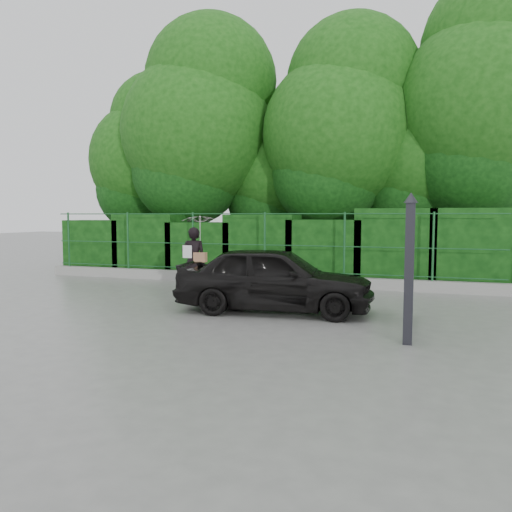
% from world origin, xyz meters
% --- Properties ---
extents(ground, '(80.00, 80.00, 0.00)m').
position_xyz_m(ground, '(0.00, 0.00, 0.00)').
color(ground, gray).
extents(kerb, '(14.00, 0.25, 0.30)m').
position_xyz_m(kerb, '(0.00, 4.50, 0.15)').
color(kerb, '#9E9E99').
rests_on(kerb, ground).
extents(fence, '(14.13, 0.06, 1.80)m').
position_xyz_m(fence, '(0.22, 4.50, 1.20)').
color(fence, '#195025').
rests_on(fence, kerb).
extents(hedge, '(14.20, 1.20, 2.20)m').
position_xyz_m(hedge, '(0.22, 5.50, 1.00)').
color(hedge, black).
rests_on(hedge, ground).
extents(trees, '(17.10, 6.15, 8.08)m').
position_xyz_m(trees, '(1.14, 7.74, 4.62)').
color(trees, black).
rests_on(trees, ground).
extents(gate, '(0.22, 2.33, 2.36)m').
position_xyz_m(gate, '(4.60, -0.72, 1.19)').
color(gate, '#25252B').
rests_on(gate, ground).
extents(woman, '(0.97, 0.95, 2.03)m').
position_xyz_m(woman, '(-0.66, 2.24, 1.32)').
color(woman, black).
rests_on(woman, ground).
extents(car, '(4.20, 2.00, 1.39)m').
position_xyz_m(car, '(1.86, 0.65, 0.69)').
color(car, black).
rests_on(car, ground).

